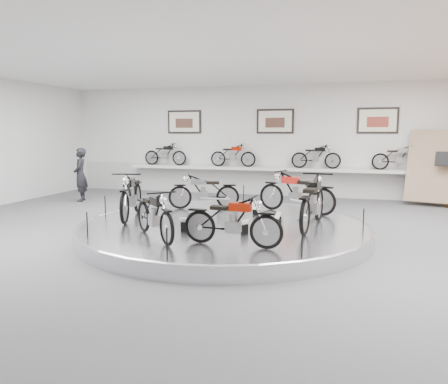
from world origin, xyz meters
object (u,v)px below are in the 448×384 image
(display_platform, at_px, (224,229))
(bike_c, at_px, (131,195))
(bike_d, at_px, (154,214))
(bike_e, at_px, (232,221))
(bike_b, at_px, (204,191))
(bike_a, at_px, (296,192))
(shelf, at_px, (273,169))
(bike_f, at_px, (313,202))
(visitor, at_px, (80,175))

(display_platform, xyz_separation_m, bike_c, (-2.24, -0.06, 0.70))
(bike_d, height_order, bike_e, bike_d)
(bike_b, bearing_deg, bike_a, 162.84)
(bike_c, bearing_deg, bike_e, 41.65)
(bike_c, xyz_separation_m, bike_d, (1.38, -1.68, -0.08))
(bike_a, bearing_deg, shelf, -53.75)
(bike_a, distance_m, bike_c, 4.03)
(shelf, distance_m, bike_b, 4.90)
(bike_b, height_order, bike_d, bike_d)
(bike_a, relative_size, bike_b, 1.12)
(bike_e, distance_m, bike_f, 2.26)
(bike_a, height_order, bike_d, bike_a)
(visitor, bearing_deg, bike_f, 41.17)
(shelf, xyz_separation_m, bike_a, (1.39, -4.70, -0.18))
(bike_b, relative_size, bike_c, 0.84)
(bike_a, xyz_separation_m, visitor, (-7.39, 1.79, 0.07))
(bike_f, height_order, visitor, visitor)
(bike_e, height_order, bike_f, bike_f)
(bike_a, distance_m, bike_b, 2.40)
(bike_d, bearing_deg, shelf, 129.20)
(bike_c, distance_m, bike_f, 4.17)
(bike_e, bearing_deg, bike_b, 119.93)
(bike_c, bearing_deg, bike_b, 127.26)
(display_platform, distance_m, bike_b, 2.00)
(shelf, relative_size, bike_b, 6.97)
(display_platform, height_order, bike_e, bike_e)
(shelf, bearing_deg, display_platform, -90.00)
(display_platform, relative_size, bike_d, 4.00)
(bike_a, bearing_deg, bike_c, 45.65)
(bike_c, bearing_deg, bike_f, 74.42)
(display_platform, distance_m, bike_f, 2.05)
(bike_b, relative_size, visitor, 0.88)
(bike_c, height_order, visitor, visitor)
(bike_f, bearing_deg, bike_d, 128.28)
(bike_d, relative_size, bike_e, 1.03)
(shelf, height_order, bike_f, bike_f)
(bike_c, xyz_separation_m, bike_e, (2.93, -1.83, -0.09))
(bike_b, xyz_separation_m, visitor, (-4.99, 1.88, 0.13))
(bike_b, distance_m, bike_d, 3.36)
(bike_b, xyz_separation_m, bike_c, (-1.23, -1.67, 0.09))
(visitor, bearing_deg, bike_c, 21.60)
(bike_a, height_order, bike_b, bike_a)
(bike_a, height_order, bike_c, bike_c)
(bike_b, relative_size, bike_f, 0.82)
(shelf, distance_m, bike_a, 4.90)
(display_platform, xyz_separation_m, bike_b, (-1.02, 1.61, 0.61))
(shelf, bearing_deg, bike_c, -109.15)
(bike_a, relative_size, bike_e, 1.14)
(display_platform, xyz_separation_m, bike_f, (1.93, 0.01, 0.71))
(display_platform, height_order, bike_d, bike_d)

